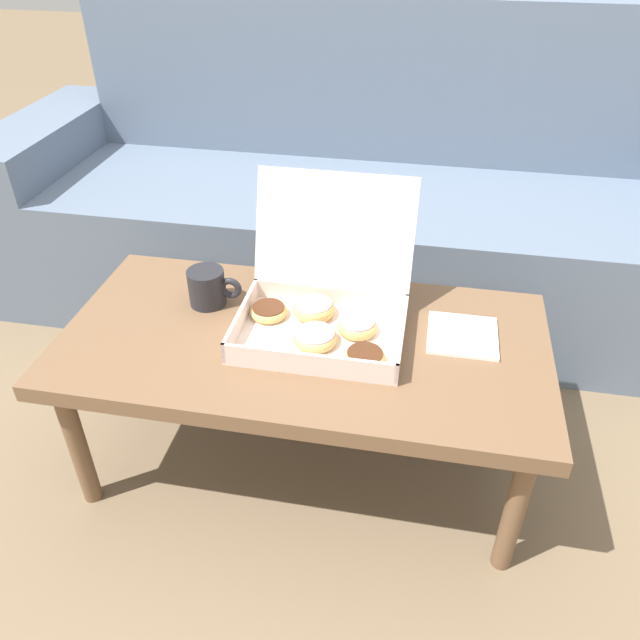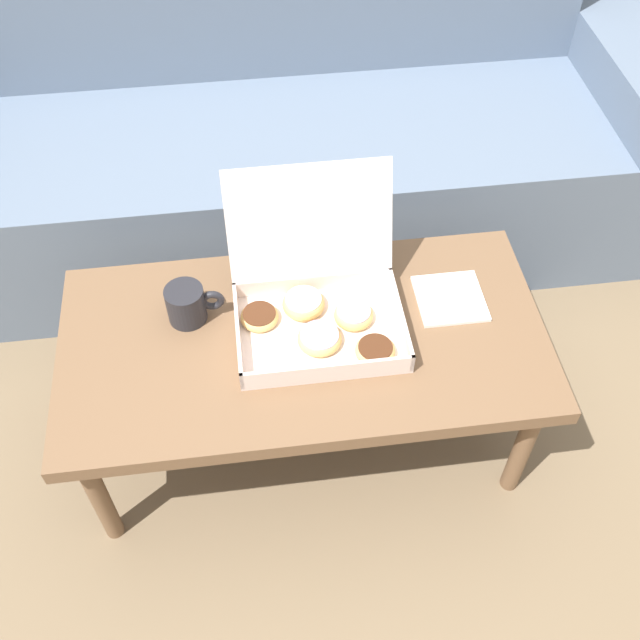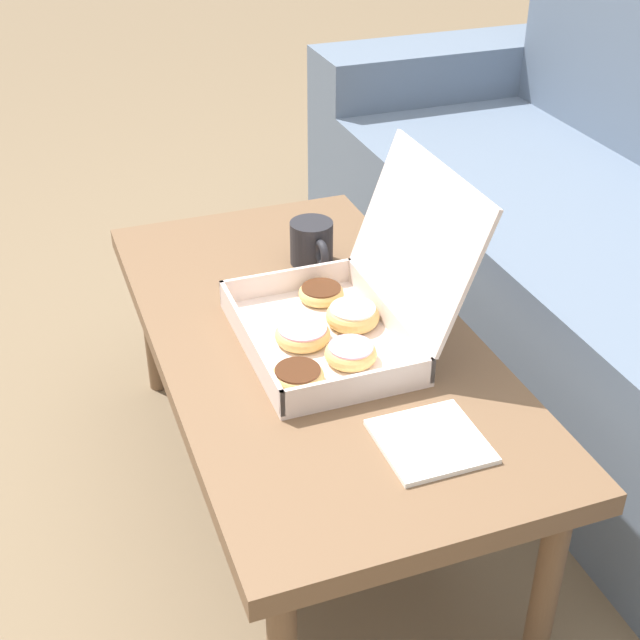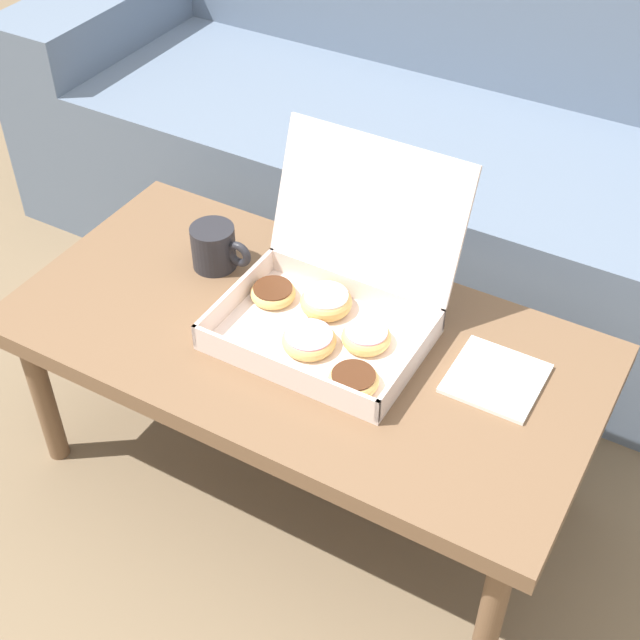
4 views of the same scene
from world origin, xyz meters
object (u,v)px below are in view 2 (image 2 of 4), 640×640
object	(u,v)px
couch	(272,137)
coffee_table	(304,347)
coffee_mug	(188,304)
pastry_box	(319,304)

from	to	relation	value
couch	coffee_table	bearing A→B (deg)	-90.00
coffee_mug	couch	bearing A→B (deg)	71.72
couch	pastry_box	size ratio (longest dim) A/B	6.41
pastry_box	couch	bearing A→B (deg)	92.87
coffee_table	couch	bearing A→B (deg)	90.00
couch	coffee_mug	world-z (taller)	couch
coffee_table	pastry_box	xyz separation A→B (m)	(0.04, 0.05, 0.10)
couch	coffee_mug	size ratio (longest dim) A/B	18.13
couch	coffee_mug	bearing A→B (deg)	-108.28
couch	coffee_mug	distance (m)	0.82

